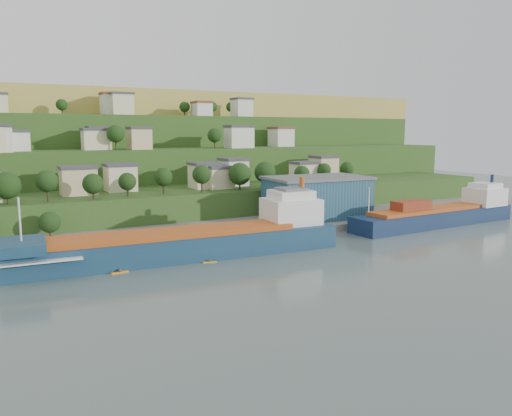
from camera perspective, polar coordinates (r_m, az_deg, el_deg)
ground at (r=111.67m, az=-2.56°, el=-6.07°), size 500.00×500.00×0.00m
quay at (r=144.84m, az=-0.30°, el=-2.62°), size 220.00×26.00×4.00m
hillside at (r=271.44m, az=-18.39°, el=2.29°), size 360.00×210.40×96.00m
cargo_ship_near at (r=115.64m, az=-7.16°, el=-4.05°), size 75.59×16.37×19.27m
cargo_ship_far at (r=163.87m, az=20.33°, el=-0.90°), size 61.65×12.69×16.65m
warehouse at (r=155.74m, az=6.96°, el=1.27°), size 32.30×21.20×12.80m
dinghy at (r=116.52m, az=-27.17°, el=-5.59°), size 4.71×2.87×0.88m
kayak_orange at (r=106.06m, az=-15.28°, el=-7.04°), size 3.64×1.02×0.90m
kayak_yellow at (r=110.66m, az=-5.30°, el=-6.12°), size 3.09×1.44×0.77m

